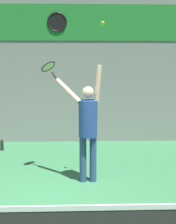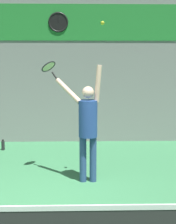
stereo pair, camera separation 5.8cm
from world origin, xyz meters
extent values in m
plane|color=#387A4C|center=(0.00, 0.00, 0.00)|extent=(18.00, 18.00, 0.00)
cube|color=gray|center=(0.00, 4.55, 2.50)|extent=(18.00, 0.10, 5.00)
cube|color=#288C38|center=(0.00, 4.49, 3.30)|extent=(6.80, 0.02, 0.96)
cylinder|color=black|center=(0.02, 4.47, 3.30)|extent=(0.49, 0.02, 0.49)
torus|color=black|center=(0.02, 4.47, 3.30)|extent=(0.54, 0.05, 0.54)
cube|color=black|center=(0.02, 4.45, 3.39)|extent=(0.02, 0.01, 0.20)
cube|color=white|center=(0.00, -1.53, 0.93)|extent=(8.17, 0.02, 0.05)
cylinder|color=#2D4C7F|center=(0.65, 1.46, 0.44)|extent=(0.13, 0.13, 0.87)
cylinder|color=#2D4C7F|center=(0.84, 1.46, 0.44)|extent=(0.13, 0.13, 0.87)
cylinder|color=#26478C|center=(0.74, 1.46, 1.21)|extent=(0.35, 0.35, 0.68)
sphere|color=beige|center=(0.74, 1.46, 1.70)|extent=(0.22, 0.22, 0.22)
cylinder|color=beige|center=(0.92, 1.44, 1.86)|extent=(0.17, 0.16, 0.67)
cylinder|color=beige|center=(0.37, 1.64, 1.71)|extent=(0.52, 0.45, 0.46)
cylinder|color=black|center=(0.11, 1.85, 1.98)|extent=(0.14, 0.11, 0.16)
torus|color=black|center=(-0.02, 1.94, 2.16)|extent=(0.38, 0.39, 0.22)
cylinder|color=beige|center=(-0.02, 1.94, 2.16)|extent=(0.32, 0.33, 0.18)
sphere|color=#CCDB2D|center=(0.99, 1.40, 2.91)|extent=(0.07, 0.07, 0.07)
cylinder|color=#262628|center=(-1.40, 3.66, 0.12)|extent=(0.09, 0.09, 0.23)
cylinder|color=black|center=(-1.40, 3.66, 0.25)|extent=(0.05, 0.05, 0.04)
camera|label=1|loc=(0.54, -4.18, 2.24)|focal=50.00mm
camera|label=2|loc=(0.60, -4.19, 2.24)|focal=50.00mm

